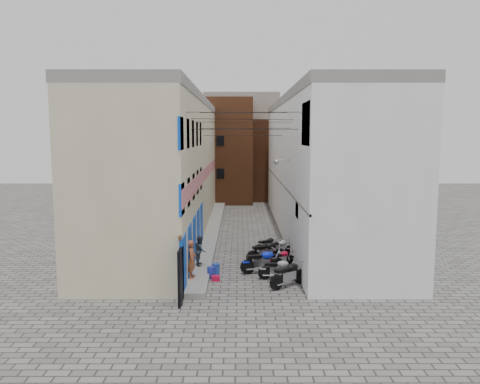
{
  "coord_description": "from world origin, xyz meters",
  "views": [
    {
      "loc": [
        -0.24,
        -18.02,
        6.55
      ],
      "look_at": [
        -0.21,
        10.92,
        3.0
      ],
      "focal_mm": 35.0,
      "sensor_mm": 36.0,
      "label": 1
    }
  ],
  "objects_px": {
    "motorcycle_f": "(279,247)",
    "water_jug_near": "(211,272)",
    "motorcycle_a": "(289,273)",
    "motorcycle_d": "(281,258)",
    "red_crate": "(216,278)",
    "motorcycle_e": "(266,251)",
    "motorcycle_b": "(278,268)",
    "motorcycle_g": "(268,244)",
    "person_b": "(200,250)",
    "water_jug_far": "(216,270)",
    "motorcycle_c": "(263,260)",
    "person_a": "(192,259)"
  },
  "relations": [
    {
      "from": "motorcycle_d",
      "to": "motorcycle_b",
      "type": "bearing_deg",
      "value": -37.59
    },
    {
      "from": "motorcycle_a",
      "to": "motorcycle_d",
      "type": "xyz_separation_m",
      "value": [
        -0.09,
        2.92,
        -0.11
      ]
    },
    {
      "from": "motorcycle_d",
      "to": "water_jug_far",
      "type": "distance_m",
      "value": 3.44
    },
    {
      "from": "red_crate",
      "to": "water_jug_far",
      "type": "bearing_deg",
      "value": 93.16
    },
    {
      "from": "motorcycle_b",
      "to": "motorcycle_c",
      "type": "relative_size",
      "value": 0.86
    },
    {
      "from": "water_jug_near",
      "to": "water_jug_far",
      "type": "xyz_separation_m",
      "value": [
        0.2,
        0.39,
        0.02
      ]
    },
    {
      "from": "motorcycle_g",
      "to": "person_b",
      "type": "height_order",
      "value": "person_b"
    },
    {
      "from": "motorcycle_b",
      "to": "red_crate",
      "type": "height_order",
      "value": "motorcycle_b"
    },
    {
      "from": "motorcycle_a",
      "to": "water_jug_far",
      "type": "relative_size",
      "value": 3.64
    },
    {
      "from": "motorcycle_a",
      "to": "motorcycle_f",
      "type": "xyz_separation_m",
      "value": [
        0.0,
        5.01,
        -0.06
      ]
    },
    {
      "from": "person_b",
      "to": "water_jug_far",
      "type": "bearing_deg",
      "value": -142.49
    },
    {
      "from": "motorcycle_a",
      "to": "person_a",
      "type": "height_order",
      "value": "person_a"
    },
    {
      "from": "motorcycle_e",
      "to": "person_a",
      "type": "xyz_separation_m",
      "value": [
        -3.49,
        -3.38,
        0.47
      ]
    },
    {
      "from": "motorcycle_g",
      "to": "motorcycle_a",
      "type": "bearing_deg",
      "value": -26.33
    },
    {
      "from": "motorcycle_f",
      "to": "water_jug_near",
      "type": "bearing_deg",
      "value": -58.36
    },
    {
      "from": "motorcycle_e",
      "to": "motorcycle_f",
      "type": "bearing_deg",
      "value": 127.78
    },
    {
      "from": "motorcycle_c",
      "to": "motorcycle_g",
      "type": "height_order",
      "value": "motorcycle_c"
    },
    {
      "from": "motorcycle_f",
      "to": "water_jug_far",
      "type": "xyz_separation_m",
      "value": [
        -3.25,
        -3.43,
        -0.26
      ]
    },
    {
      "from": "motorcycle_c",
      "to": "water_jug_far",
      "type": "bearing_deg",
      "value": -92.14
    },
    {
      "from": "water_jug_near",
      "to": "red_crate",
      "type": "xyz_separation_m",
      "value": [
        0.24,
        -0.38,
        -0.15
      ]
    },
    {
      "from": "motorcycle_b",
      "to": "motorcycle_f",
      "type": "height_order",
      "value": "motorcycle_f"
    },
    {
      "from": "motorcycle_a",
      "to": "water_jug_near",
      "type": "bearing_deg",
      "value": -146.44
    },
    {
      "from": "water_jug_near",
      "to": "motorcycle_f",
      "type": "bearing_deg",
      "value": 47.9
    },
    {
      "from": "motorcycle_e",
      "to": "water_jug_far",
      "type": "height_order",
      "value": "motorcycle_e"
    },
    {
      "from": "motorcycle_e",
      "to": "water_jug_near",
      "type": "bearing_deg",
      "value": -64.17
    },
    {
      "from": "motorcycle_d",
      "to": "motorcycle_g",
      "type": "height_order",
      "value": "motorcycle_d"
    },
    {
      "from": "person_b",
      "to": "water_jug_near",
      "type": "distance_m",
      "value": 1.64
    },
    {
      "from": "motorcycle_a",
      "to": "motorcycle_d",
      "type": "distance_m",
      "value": 2.92
    },
    {
      "from": "motorcycle_d",
      "to": "motorcycle_e",
      "type": "height_order",
      "value": "motorcycle_e"
    },
    {
      "from": "motorcycle_a",
      "to": "red_crate",
      "type": "bearing_deg",
      "value": -141.51
    },
    {
      "from": "motorcycle_f",
      "to": "motorcycle_e",
      "type": "bearing_deg",
      "value": -49.58
    },
    {
      "from": "motorcycle_b",
      "to": "person_b",
      "type": "distance_m",
      "value": 4.01
    },
    {
      "from": "person_a",
      "to": "motorcycle_g",
      "type": "bearing_deg",
      "value": -31.26
    },
    {
      "from": "motorcycle_f",
      "to": "motorcycle_d",
      "type": "bearing_deg",
      "value": -18.63
    },
    {
      "from": "motorcycle_g",
      "to": "red_crate",
      "type": "distance_m",
      "value": 5.8
    },
    {
      "from": "motorcycle_c",
      "to": "motorcycle_b",
      "type": "bearing_deg",
      "value": 19.87
    },
    {
      "from": "person_a",
      "to": "water_jug_far",
      "type": "distance_m",
      "value": 1.69
    },
    {
      "from": "water_jug_near",
      "to": "motorcycle_a",
      "type": "bearing_deg",
      "value": -19.06
    },
    {
      "from": "motorcycle_a",
      "to": "water_jug_near",
      "type": "distance_m",
      "value": 3.67
    },
    {
      "from": "motorcycle_b",
      "to": "motorcycle_g",
      "type": "bearing_deg",
      "value": -175.34
    },
    {
      "from": "motorcycle_f",
      "to": "red_crate",
      "type": "bearing_deg",
      "value": -53.61
    },
    {
      "from": "motorcycle_f",
      "to": "person_a",
      "type": "xyz_separation_m",
      "value": [
        -4.25,
        -4.53,
        0.55
      ]
    },
    {
      "from": "motorcycle_c",
      "to": "person_b",
      "type": "bearing_deg",
      "value": -113.63
    },
    {
      "from": "person_b",
      "to": "motorcycle_b",
      "type": "bearing_deg",
      "value": -114.26
    },
    {
      "from": "water_jug_far",
      "to": "motorcycle_c",
      "type": "bearing_deg",
      "value": 11.41
    },
    {
      "from": "motorcycle_d",
      "to": "person_b",
      "type": "bearing_deg",
      "value": -114.12
    },
    {
      "from": "motorcycle_g",
      "to": "water_jug_near",
      "type": "xyz_separation_m",
      "value": [
        -2.88,
        -4.77,
        -0.22
      ]
    },
    {
      "from": "motorcycle_b",
      "to": "motorcycle_c",
      "type": "bearing_deg",
      "value": -144.24
    },
    {
      "from": "motorcycle_g",
      "to": "water_jug_near",
      "type": "relative_size",
      "value": 3.12
    },
    {
      "from": "motorcycle_d",
      "to": "red_crate",
      "type": "xyz_separation_m",
      "value": [
        -3.12,
        -2.11,
        -0.38
      ]
    }
  ]
}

